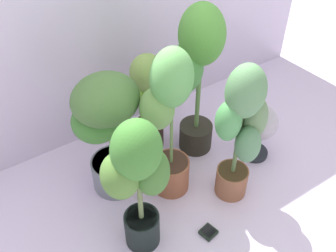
# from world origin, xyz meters

# --- Properties ---
(ground_plane) EXTENTS (8.00, 8.00, 0.00)m
(ground_plane) POSITION_xyz_m (0.00, 0.00, 0.00)
(ground_plane) COLOR silver
(ground_plane) RESTS_ON ground
(potted_plant_back_right) EXTENTS (0.35, 0.31, 1.02)m
(potted_plant_back_right) POSITION_xyz_m (0.29, 0.37, 0.64)
(potted_plant_back_right) COLOR black
(potted_plant_back_right) RESTS_ON ground
(potted_plant_front_left) EXTENTS (0.34, 0.25, 0.85)m
(potted_plant_front_left) POSITION_xyz_m (-0.35, -0.06, 0.52)
(potted_plant_front_left) COLOR black
(potted_plant_front_left) RESTS_ON ground
(potted_plant_back_left) EXTENTS (0.41, 0.36, 0.79)m
(potted_plant_back_left) POSITION_xyz_m (-0.30, 0.37, 0.48)
(potted_plant_back_left) COLOR slate
(potted_plant_back_left) RESTS_ON ground
(potted_plant_back_center) EXTENTS (0.36, 0.27, 0.70)m
(potted_plant_back_center) POSITION_xyz_m (0.07, 0.53, 0.40)
(potted_plant_back_center) COLOR #2E2018
(potted_plant_back_center) RESTS_ON ground
(potted_plant_center) EXTENTS (0.33, 0.27, 0.97)m
(potted_plant_center) POSITION_xyz_m (-0.03, 0.17, 0.55)
(potted_plant_center) COLOR #975537
(potted_plant_center) RESTS_ON ground
(potted_plant_front_right) EXTENTS (0.33, 0.27, 0.90)m
(potted_plant_front_right) POSITION_xyz_m (0.27, -0.07, 0.52)
(potted_plant_front_right) COLOR brown
(potted_plant_front_right) RESTS_ON ground
(hygrometer_box) EXTENTS (0.09, 0.09, 0.03)m
(hygrometer_box) POSITION_xyz_m (-0.03, -0.23, 0.01)
(hygrometer_box) COLOR black
(hygrometer_box) RESTS_ON ground
(floor_fan) EXTENTS (0.28, 0.28, 0.39)m
(floor_fan) POSITION_xyz_m (0.59, 0.09, 0.26)
(floor_fan) COLOR #1F2429
(floor_fan) RESTS_ON ground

